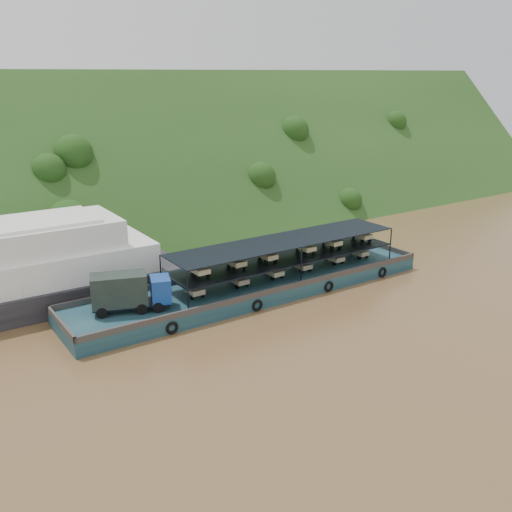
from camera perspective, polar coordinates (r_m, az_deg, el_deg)
ground at (r=52.66m, az=3.64°, el=-3.77°), size 160.00×160.00×0.00m
hillside at (r=82.74m, az=-11.78°, el=3.93°), size 140.00×39.60×39.60m
cargo_barge at (r=51.76m, az=-0.87°, el=-2.84°), size 35.00×7.18×4.54m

